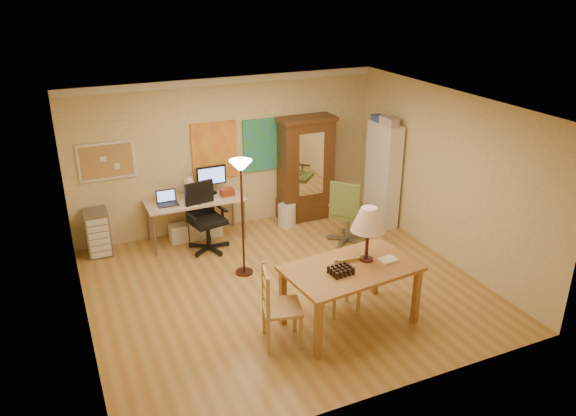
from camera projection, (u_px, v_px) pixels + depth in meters
name	position (u px, v px, depth m)	size (l,w,h in m)	color
floor	(285.00, 288.00, 8.28)	(5.50, 5.50, 0.00)	#9F7138
crown_molding	(226.00, 80.00, 9.33)	(5.50, 0.08, 0.12)	white
corkboard	(107.00, 161.00, 9.01)	(0.90, 0.04, 0.62)	tan
art_panel_left	(215.00, 151.00, 9.70)	(0.80, 0.04, 1.00)	yellow
art_panel_right	(263.00, 145.00, 10.04)	(0.75, 0.04, 0.95)	teal
dining_table	(357.00, 253.00, 7.14)	(1.77, 1.17, 1.58)	olive
ladder_chair_back	(342.00, 284.00, 7.54)	(0.44, 0.43, 0.91)	tan
ladder_chair_left	(279.00, 308.00, 6.89)	(0.57, 0.58, 1.05)	tan
torchiere_lamp	(241.00, 184.00, 8.13)	(0.33, 0.33, 1.83)	#391D17
computer_desk	(197.00, 214.00, 9.65)	(1.64, 0.72, 1.24)	beige
office_chair_black	(207.00, 232.00, 9.34)	(0.70, 0.70, 1.14)	black
office_chair_green	(347.00, 226.00, 9.57)	(0.74, 0.74, 1.15)	slate
drawer_cart	(98.00, 233.00, 9.15)	(0.38, 0.45, 0.76)	slate
armoire	(306.00, 175.00, 10.36)	(1.05, 0.50, 1.93)	#351C0E
bookshelf	(383.00, 175.00, 10.08)	(0.28, 0.75, 1.88)	white
wastebin	(287.00, 215.00, 10.24)	(0.33, 0.33, 0.41)	silver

